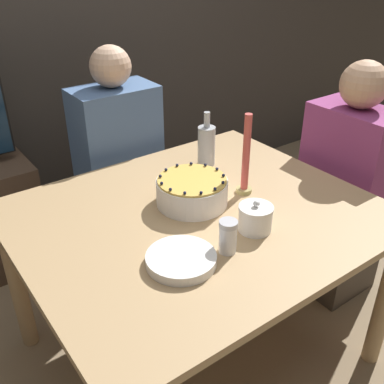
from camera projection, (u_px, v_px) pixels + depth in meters
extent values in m
plane|color=#8C7556|center=(197.00, 349.00, 2.02)|extent=(12.00, 12.00, 0.00)
cube|color=#38332D|center=(40.00, 6.00, 2.37)|extent=(8.00, 0.05, 2.60)
cube|color=tan|center=(198.00, 216.00, 1.67)|extent=(1.29, 1.10, 0.03)
cylinder|color=tan|center=(17.00, 282.00, 1.89)|extent=(0.07, 0.07, 0.69)
cylinder|color=tan|center=(229.00, 199.00, 2.50)|extent=(0.07, 0.07, 0.69)
cylinder|color=white|center=(192.00, 192.00, 1.70)|extent=(0.27, 0.27, 0.10)
cylinder|color=gold|center=(192.00, 180.00, 1.68)|extent=(0.26, 0.26, 0.01)
sphere|color=#191E3D|center=(217.00, 169.00, 1.73)|extent=(0.01, 0.01, 0.01)
sphere|color=#191E3D|center=(205.00, 165.00, 1.76)|extent=(0.01, 0.01, 0.01)
sphere|color=#191E3D|center=(191.00, 163.00, 1.77)|extent=(0.01, 0.01, 0.01)
sphere|color=#191E3D|center=(177.00, 165.00, 1.76)|extent=(0.01, 0.01, 0.01)
sphere|color=#191E3D|center=(166.00, 170.00, 1.73)|extent=(0.01, 0.01, 0.01)
sphere|color=#191E3D|center=(160.00, 176.00, 1.68)|extent=(0.01, 0.01, 0.01)
sphere|color=#191E3D|center=(162.00, 183.00, 1.63)|extent=(0.01, 0.01, 0.01)
sphere|color=#191E3D|center=(170.00, 189.00, 1.59)|extent=(0.01, 0.01, 0.01)
sphere|color=#191E3D|center=(185.00, 193.00, 1.57)|extent=(0.01, 0.01, 0.01)
sphere|color=#191E3D|center=(201.00, 193.00, 1.57)|extent=(0.01, 0.01, 0.01)
sphere|color=#191E3D|center=(215.00, 189.00, 1.59)|extent=(0.01, 0.01, 0.01)
sphere|color=#191E3D|center=(223.00, 182.00, 1.64)|extent=(0.01, 0.01, 0.01)
sphere|color=#191E3D|center=(223.00, 175.00, 1.69)|extent=(0.01, 0.01, 0.01)
cylinder|color=white|center=(255.00, 220.00, 1.55)|extent=(0.12, 0.12, 0.08)
cylinder|color=white|center=(256.00, 208.00, 1.52)|extent=(0.12, 0.12, 0.01)
sphere|color=white|center=(257.00, 204.00, 1.51)|extent=(0.02, 0.02, 0.02)
cylinder|color=white|center=(228.00, 239.00, 1.43)|extent=(0.06, 0.06, 0.10)
cylinder|color=silver|center=(228.00, 224.00, 1.41)|extent=(0.06, 0.06, 0.02)
cylinder|color=white|center=(181.00, 263.00, 1.40)|extent=(0.22, 0.22, 0.01)
cylinder|color=white|center=(181.00, 260.00, 1.40)|extent=(0.22, 0.22, 0.01)
cylinder|color=white|center=(181.00, 258.00, 1.39)|extent=(0.22, 0.22, 0.01)
cylinder|color=white|center=(181.00, 256.00, 1.39)|extent=(0.22, 0.22, 0.01)
cylinder|color=tan|center=(244.00, 190.00, 1.80)|extent=(0.06, 0.06, 0.02)
cylinder|color=#CC4C47|center=(246.00, 153.00, 1.72)|extent=(0.03, 0.03, 0.31)
cylinder|color=#B2B7BC|center=(206.00, 146.00, 1.98)|extent=(0.08, 0.08, 0.18)
cylinder|color=#B2B7BC|center=(207.00, 120.00, 1.92)|extent=(0.03, 0.03, 0.07)
cube|color=#2D2D38|center=(125.00, 228.00, 2.47)|extent=(0.34, 0.34, 0.45)
cube|color=#4C6B99|center=(117.00, 143.00, 2.22)|extent=(0.40, 0.24, 0.56)
sphere|color=#D8AD8C|center=(110.00, 66.00, 2.04)|extent=(0.19, 0.19, 0.19)
cube|color=#473D33|center=(333.00, 247.00, 2.32)|extent=(0.34, 0.34, 0.45)
cube|color=#8C3872|center=(349.00, 162.00, 2.08)|extent=(0.24, 0.40, 0.52)
sphere|color=tan|center=(364.00, 85.00, 1.90)|extent=(0.21, 0.21, 0.21)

